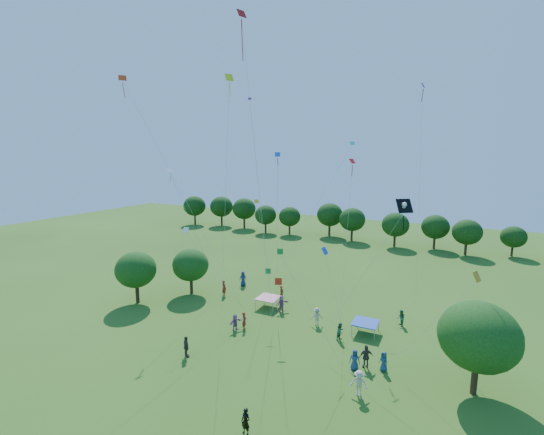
% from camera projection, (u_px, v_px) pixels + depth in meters
% --- Properties ---
extents(near_tree_west, '(4.34, 4.34, 5.71)m').
position_uv_depth(near_tree_west, '(136.00, 270.00, 39.41)').
color(near_tree_west, '#422B19').
rests_on(near_tree_west, ground).
extents(near_tree_north, '(4.16, 4.16, 5.35)m').
position_uv_depth(near_tree_north, '(191.00, 265.00, 42.10)').
color(near_tree_north, '#422B19').
rests_on(near_tree_north, ground).
extents(near_tree_east, '(5.11, 5.11, 6.48)m').
position_uv_depth(near_tree_east, '(479.00, 336.00, 23.99)').
color(near_tree_east, '#422B19').
rests_on(near_tree_east, ground).
extents(treeline, '(88.01, 8.77, 6.77)m').
position_uv_depth(treeline, '(363.00, 220.00, 67.86)').
color(treeline, '#422B19').
rests_on(treeline, ground).
extents(tent_red_stripe, '(2.20, 2.20, 1.10)m').
position_uv_depth(tent_red_stripe, '(268.00, 298.00, 38.59)').
color(tent_red_stripe, '#CE1842').
rests_on(tent_red_stripe, ground).
extents(tent_blue, '(2.20, 2.20, 1.10)m').
position_uv_depth(tent_blue, '(366.00, 323.00, 32.86)').
color(tent_blue, '#1B46B3').
rests_on(tent_blue, ground).
extents(man_in_black, '(0.64, 0.45, 1.61)m').
position_uv_depth(man_in_black, '(246.00, 422.00, 20.95)').
color(man_in_black, black).
rests_on(man_in_black, ground).
extents(crowd_person_0, '(0.86, 0.55, 1.63)m').
position_uv_depth(crowd_person_0, '(355.00, 360.00, 27.28)').
color(crowd_person_0, navy).
rests_on(crowd_person_0, ground).
extents(crowd_person_1, '(0.52, 0.69, 1.65)m').
position_uv_depth(crowd_person_1, '(244.00, 321.00, 33.73)').
color(crowd_person_1, maroon).
rests_on(crowd_person_1, ground).
extents(crowd_person_2, '(0.72, 0.89, 1.59)m').
position_uv_depth(crowd_person_2, '(401.00, 318.00, 34.32)').
color(crowd_person_2, '#29613F').
rests_on(crowd_person_2, ground).
extents(crowd_person_3, '(1.21, 1.05, 1.72)m').
position_uv_depth(crowd_person_3, '(317.00, 316.00, 34.55)').
color(crowd_person_3, '#AF9D8C').
rests_on(crowd_person_3, ground).
extents(crowd_person_4, '(1.18, 1.01, 1.85)m').
position_uv_depth(crowd_person_4, '(366.00, 357.00, 27.51)').
color(crowd_person_4, '#413934').
rests_on(crowd_person_4, ground).
extents(crowd_person_5, '(1.23, 1.71, 1.74)m').
position_uv_depth(crowd_person_5, '(282.00, 304.00, 37.52)').
color(crowd_person_5, '#9B5A80').
rests_on(crowd_person_5, ground).
extents(crowd_person_6, '(0.86, 0.74, 1.53)m').
position_uv_depth(crowd_person_6, '(384.00, 361.00, 27.16)').
color(crowd_person_6, navy).
rests_on(crowd_person_6, ground).
extents(crowd_person_7, '(0.80, 0.65, 1.85)m').
position_uv_depth(crowd_person_7, '(224.00, 288.00, 41.81)').
color(crowd_person_7, maroon).
rests_on(crowd_person_7, ground).
extents(crowd_person_8, '(0.65, 0.89, 1.61)m').
position_uv_depth(crowd_person_8, '(340.00, 331.00, 31.72)').
color(crowd_person_8, '#295F40').
rests_on(crowd_person_8, ground).
extents(crowd_person_9, '(1.23, 0.66, 1.81)m').
position_uv_depth(crowd_person_9, '(359.00, 383.00, 24.32)').
color(crowd_person_9, '#C2B49B').
rests_on(crowd_person_9, ground).
extents(crowd_person_10, '(1.12, 0.95, 1.75)m').
position_uv_depth(crowd_person_10, '(186.00, 347.00, 29.02)').
color(crowd_person_10, '#403833').
rests_on(crowd_person_10, ground).
extents(crowd_person_11, '(0.93, 1.51, 1.52)m').
position_uv_depth(crowd_person_11, '(235.00, 322.00, 33.54)').
color(crowd_person_11, '#864E85').
rests_on(crowd_person_11, ground).
extents(crowd_person_12, '(0.98, 1.00, 1.84)m').
position_uv_depth(crowd_person_12, '(243.00, 279.00, 44.96)').
color(crowd_person_12, navy).
rests_on(crowd_person_12, ground).
extents(crowd_person_13, '(0.44, 0.67, 1.79)m').
position_uv_depth(crowd_person_13, '(282.00, 294.00, 40.20)').
color(crowd_person_13, maroon).
rests_on(crowd_person_13, ground).
extents(pirate_kite, '(6.21, 2.32, 11.53)m').
position_uv_depth(pirate_kite, '(402.00, 209.00, 26.53)').
color(pirate_kite, black).
extents(red_high_kite, '(2.35, 1.58, 25.96)m').
position_uv_depth(red_high_kite, '(248.00, 80.00, 29.26)').
color(red_high_kite, red).
extents(small_kite_0, '(1.04, 5.42, 14.37)m').
position_uv_depth(small_kite_0, '(350.00, 191.00, 34.08)').
color(small_kite_0, red).
extents(small_kite_1, '(1.51, 2.44, 4.02)m').
position_uv_depth(small_kite_1, '(278.00, 284.00, 32.10)').
color(small_kite_1, red).
extents(small_kite_2, '(4.78, 2.23, 7.74)m').
position_uv_depth(small_kite_2, '(465.00, 289.00, 22.49)').
color(small_kite_2, orange).
extents(small_kite_3, '(3.73, 3.11, 8.71)m').
position_uv_depth(small_kite_3, '(297.00, 283.00, 24.04)').
color(small_kite_3, '#167B21').
extents(small_kite_4, '(1.36, 2.07, 7.19)m').
position_uv_depth(small_kite_4, '(327.00, 259.00, 30.15)').
color(small_kite_4, blue).
extents(small_kite_5, '(2.88, 0.62, 21.27)m').
position_uv_depth(small_kite_5, '(257.00, 164.00, 42.34)').
color(small_kite_5, '#89166E').
extents(small_kite_6, '(4.69, 3.04, 8.13)m').
position_uv_depth(small_kite_6, '(196.00, 244.00, 33.78)').
color(small_kite_6, white).
extents(small_kite_7, '(8.20, 4.65, 16.26)m').
position_uv_depth(small_kite_7, '(330.00, 181.00, 42.11)').
color(small_kite_7, '#0BB19A').
extents(small_kite_8, '(8.93, 5.52, 21.45)m').
position_uv_depth(small_kite_8, '(151.00, 135.00, 31.86)').
color(small_kite_8, '#F8370E').
extents(small_kite_9, '(4.37, 3.85, 9.05)m').
position_uv_depth(small_kite_9, '(259.00, 215.00, 46.44)').
color(small_kite_9, yellow).
extents(small_kite_10, '(0.59, 2.63, 20.94)m').
position_uv_depth(small_kite_10, '(227.00, 135.00, 28.49)').
color(small_kite_10, yellow).
extents(small_kite_11, '(0.91, 0.51, 4.12)m').
position_uv_depth(small_kite_11, '(269.00, 275.00, 34.31)').
color(small_kite_11, '#177F25').
extents(small_kite_12, '(1.62, 3.13, 14.93)m').
position_uv_depth(small_kite_12, '(278.00, 202.00, 30.72)').
color(small_kite_12, blue).
extents(small_kite_13, '(0.84, 0.52, 21.11)m').
position_uv_depth(small_kite_13, '(421.00, 149.00, 33.45)').
color(small_kite_13, '#8D1783').
extents(small_kite_14, '(2.11, 5.07, 13.38)m').
position_uv_depth(small_kite_14, '(182.00, 201.00, 37.64)').
color(small_kite_14, silver).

